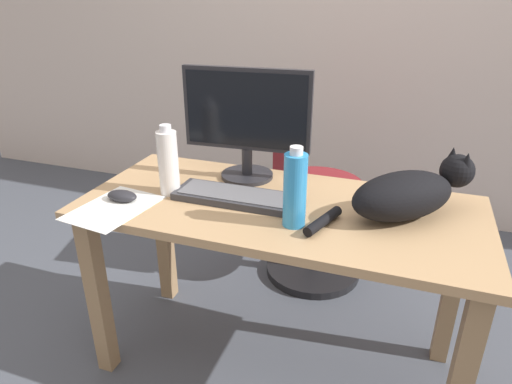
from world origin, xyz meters
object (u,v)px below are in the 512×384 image
cat (409,193)px  water_bottle (295,190)px  keyboard (238,197)px  office_chair (307,205)px  monitor (247,120)px  computer_mouse (122,196)px  spray_bottle (168,162)px

cat → water_bottle: (-0.32, -0.18, 0.04)m
keyboard → office_chair: bearing=81.5°
water_bottle → keyboard: bearing=155.1°
keyboard → water_bottle: 0.27m
keyboard → water_bottle: water_bottle is taller
office_chair → cat: bearing=-52.7°
office_chair → cat: (0.45, -0.59, 0.39)m
monitor → keyboard: bearing=-78.3°
office_chair → monitor: 0.72m
monitor → keyboard: size_ratio=1.09×
monitor → computer_mouse: 0.52m
spray_bottle → computer_mouse: bearing=-137.9°
monitor → computer_mouse: monitor is taller
monitor → water_bottle: bearing=-49.2°
office_chair → keyboard: office_chair is taller
office_chair → keyboard: (-0.10, -0.67, 0.32)m
keyboard → monitor: bearing=101.7°
computer_mouse → keyboard: bearing=19.8°
cat → water_bottle: bearing=-151.1°
cat → computer_mouse: bearing=-167.4°
monitor → cat: (0.59, -0.13, -0.15)m
keyboard → cat: (0.55, 0.07, 0.07)m
office_chair → water_bottle: water_bottle is taller
water_bottle → cat: bearing=28.9°
computer_mouse → water_bottle: size_ratio=0.43×
cat → computer_mouse: 0.95m
monitor → water_bottle: size_ratio=1.90×
keyboard → cat: cat is taller
monitor → spray_bottle: size_ratio=1.92×
keyboard → water_bottle: bearing=-24.9°
monitor → computer_mouse: (-0.33, -0.34, -0.21)m
office_chair → cat: size_ratio=1.92×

